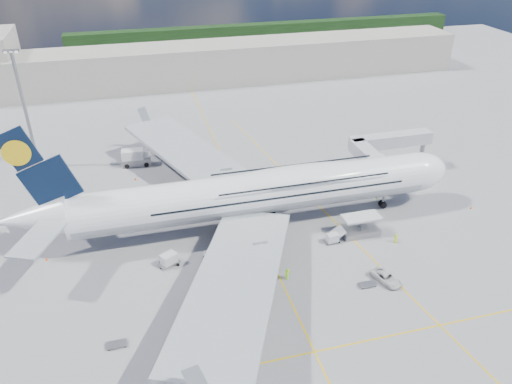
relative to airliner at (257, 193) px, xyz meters
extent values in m
plane|color=gray|center=(-0.26, -10.00, -6.87)|extent=(300.00, 300.00, 0.00)
cube|color=#E0AE0B|center=(-0.26, -10.00, -6.86)|extent=(0.25, 220.00, 0.01)
cube|color=#E0AE0B|center=(-0.26, -30.00, -6.86)|extent=(120.00, 0.25, 0.01)
cube|color=#E0AE0B|center=(13.74, 0.00, -6.86)|extent=(14.16, 99.06, 0.01)
cylinder|color=white|center=(-0.26, 0.00, -0.07)|extent=(62.00, 7.20, 7.20)
cylinder|color=#9EA0A5|center=(-0.26, 0.00, -0.22)|extent=(60.76, 7.13, 7.13)
ellipsoid|color=white|center=(7.74, 0.00, 1.91)|extent=(36.00, 6.84, 3.76)
ellipsoid|color=white|center=(30.74, 0.00, -0.07)|extent=(11.52, 7.20, 7.20)
ellipsoid|color=black|center=(33.98, 0.00, 0.53)|extent=(3.84, 4.16, 1.44)
cone|color=white|center=(-35.76, 0.00, 0.73)|extent=(10.00, 6.84, 6.84)
cube|color=black|center=(-33.76, 0.00, 9.53)|extent=(11.02, 0.46, 14.61)
cylinder|color=yellow|center=(-35.86, 0.00, 12.03)|extent=(4.00, 0.60, 4.00)
cube|color=#999EA3|center=(-8.26, 20.00, -1.27)|extent=(25.49, 39.15, 3.35)
cube|color=#999EA3|center=(-8.26, -20.00, -1.27)|extent=(25.49, 39.15, 3.35)
cylinder|color=#B7BABF|center=(-3.26, 12.50, -3.67)|extent=(5.20, 3.50, 3.50)
cylinder|color=#B7BABF|center=(-7.76, 23.00, -3.67)|extent=(5.20, 3.50, 3.50)
cylinder|color=#B7BABF|center=(-3.26, -12.50, -3.67)|extent=(5.20, 3.50, 3.50)
cylinder|color=#B7BABF|center=(-7.76, -23.00, -3.67)|extent=(5.20, 3.50, 3.50)
cylinder|color=gray|center=(24.74, 0.00, -4.67)|extent=(0.44, 0.44, 3.80)
cylinder|color=black|center=(24.74, 0.00, -6.22)|extent=(1.30, 0.90, 1.30)
cylinder|color=gray|center=(-0.26, 0.00, -4.67)|extent=(0.56, 0.56, 3.80)
cylinder|color=black|center=(-0.26, 3.20, -6.12)|extent=(1.50, 0.90, 1.50)
cube|color=#B7B7BC|center=(24.74, 8.60, 0.23)|extent=(3.00, 10.00, 2.60)
cube|color=#B7B7BC|center=(32.74, 13.60, 0.23)|extent=(18.00, 3.00, 2.60)
cylinder|color=gray|center=(26.74, 11.60, -3.32)|extent=(0.80, 0.80, 7.10)
cylinder|color=black|center=(26.74, 11.60, -6.42)|extent=(0.90, 0.80, 0.90)
cylinder|color=gray|center=(40.74, 13.60, -3.32)|extent=(1.00, 1.00, 7.10)
cube|color=gray|center=(40.74, 13.60, -6.47)|extent=(2.00, 2.00, 0.80)
cylinder|color=#B7B7BC|center=(24.74, 4.80, 0.23)|extent=(3.60, 3.60, 2.80)
cube|color=silver|center=(16.74, -7.10, -3.37)|extent=(6.50, 3.20, 0.35)
cube|color=gray|center=(16.74, -7.10, -6.32)|extent=(6.50, 3.20, 1.10)
cube|color=gray|center=(16.74, -7.10, -4.82)|extent=(0.22, 1.99, 3.00)
cylinder|color=black|center=(14.14, -8.30, -6.52)|extent=(0.70, 0.30, 0.70)
cube|color=silver|center=(12.54, -7.10, -5.87)|extent=(2.16, 2.60, 1.60)
cylinder|color=gray|center=(-40.26, 35.00, 5.63)|extent=(0.70, 0.70, 25.00)
cube|color=gray|center=(-40.26, 35.00, 18.33)|extent=(3.00, 0.40, 0.60)
cube|color=#B2AD9E|center=(-0.26, 85.00, -0.87)|extent=(180.00, 16.00, 12.00)
cube|color=#193814|center=(39.74, 130.00, -2.87)|extent=(160.00, 6.00, 8.00)
cube|color=gray|center=(-24.85, -22.40, -6.57)|extent=(2.61, 1.41, 0.16)
cylinder|color=black|center=(-25.88, -22.92, -6.68)|extent=(0.38, 0.16, 0.38)
cylinder|color=black|center=(-23.81, -21.88, -6.68)|extent=(0.38, 0.16, 0.38)
cube|color=gray|center=(-12.80, -23.52, -6.48)|extent=(3.67, 2.65, 0.20)
cylinder|color=black|center=(-14.12, -24.18, -6.63)|extent=(0.48, 0.20, 0.48)
cylinder|color=black|center=(-11.48, -22.86, -6.63)|extent=(0.48, 0.20, 0.48)
cube|color=silver|center=(-12.80, -23.52, -5.60)|extent=(2.80, 2.29, 1.65)
cube|color=gray|center=(-9.87, -8.19, -6.55)|extent=(3.10, 2.37, 0.17)
cylinder|color=black|center=(-10.98, -8.74, -6.67)|extent=(0.40, 0.17, 0.40)
cylinder|color=black|center=(-8.77, -7.64, -6.67)|extent=(0.40, 0.17, 0.40)
cube|color=silver|center=(-9.87, -8.19, -5.81)|extent=(2.38, 2.02, 1.38)
cube|color=gray|center=(-16.34, -7.21, -6.48)|extent=(3.75, 3.20, 0.20)
cylinder|color=black|center=(-17.66, -7.88, -6.63)|extent=(0.49, 0.20, 0.49)
cylinder|color=black|center=(-15.01, -6.55, -6.63)|extent=(0.49, 0.20, 0.49)
cube|color=silver|center=(-16.34, -7.21, -5.60)|extent=(2.93, 2.66, 1.66)
cube|color=gray|center=(11.97, -19.98, -6.57)|extent=(2.57, 1.37, 0.15)
cylinder|color=black|center=(10.95, -20.49, -6.68)|extent=(0.38, 0.15, 0.38)
cylinder|color=black|center=(13.00, -19.46, -6.68)|extent=(0.38, 0.15, 0.38)
cube|color=gray|center=(11.14, -8.22, -6.56)|extent=(2.75, 1.66, 0.16)
cylinder|color=black|center=(10.09, -8.75, -6.68)|extent=(0.38, 0.16, 0.38)
cylinder|color=black|center=(12.18, -7.70, -6.68)|extent=(0.38, 0.16, 0.38)
cube|color=silver|center=(11.14, -8.22, -5.86)|extent=(2.05, 1.50, 1.31)
cube|color=silver|center=(-6.10, -15.82, -6.15)|extent=(3.03, 1.76, 1.32)
cube|color=black|center=(-6.10, -15.82, -5.34)|extent=(1.20, 1.37, 0.51)
cylinder|color=black|center=(-7.12, -16.38, -6.54)|extent=(0.65, 0.25, 0.65)
cylinder|color=black|center=(-5.08, -15.26, -6.54)|extent=(0.65, 0.25, 0.65)
cube|color=gray|center=(-3.48, 20.58, -5.97)|extent=(6.20, 3.81, 1.79)
cube|color=silver|center=(-4.11, 20.58, -4.27)|extent=(4.78, 3.44, 1.97)
cube|color=silver|center=(-1.24, 20.58, -5.16)|extent=(2.16, 2.45, 1.43)
cube|color=black|center=(-0.62, 20.58, -4.99)|extent=(0.67, 1.75, 0.81)
cylinder|color=black|center=(-1.51, 19.55, -6.38)|extent=(0.99, 0.31, 0.99)
cylinder|color=black|center=(-5.46, 21.61, -6.38)|extent=(0.99, 0.31, 0.99)
cube|color=#F24C0C|center=(-4.11, 20.58, -4.90)|extent=(4.84, 3.49, 0.45)
cube|color=gray|center=(-19.35, 29.85, -5.92)|extent=(6.34, 2.73, 1.90)
cube|color=silver|center=(-20.02, 29.85, -4.11)|extent=(4.73, 2.71, 2.09)
cube|color=silver|center=(-16.97, 29.85, -5.06)|extent=(1.87, 2.31, 1.52)
cube|color=black|center=(-16.30, 29.85, -4.87)|extent=(0.28, 1.91, 0.86)
cylinder|color=black|center=(-17.26, 28.75, -6.34)|extent=(1.05, 0.33, 1.05)
cylinder|color=black|center=(-21.44, 30.94, -6.34)|extent=(1.05, 0.33, 1.05)
imported|color=silver|center=(15.15, -19.76, -6.16)|extent=(3.92, 5.57, 1.41)
imported|color=#9BEA18|center=(24.90, 2.66, -6.12)|extent=(0.65, 0.61, 1.50)
imported|color=#A4E718|center=(18.03, -2.60, -5.98)|extent=(1.06, 1.09, 1.77)
imported|color=#D9FD1A|center=(-7.08, -6.78, -6.02)|extent=(0.46, 1.01, 1.69)
imported|color=#D0F319|center=(21.52, -10.99, -6.02)|extent=(0.92, 0.99, 1.69)
imported|color=#96E317|center=(0.75, -15.47, -5.88)|extent=(1.47, 1.19, 1.98)
cone|color=#F24C0C|center=(40.72, -4.82, -6.61)|extent=(0.40, 0.40, 0.51)
cube|color=#F24C0C|center=(40.72, -4.82, -6.85)|extent=(0.35, 0.35, 0.03)
cone|color=#F24C0C|center=(-11.58, 8.30, -6.60)|extent=(0.42, 0.42, 0.54)
cube|color=#F24C0C|center=(-11.58, 8.30, -6.85)|extent=(0.36, 0.36, 0.03)
cone|color=#F24C0C|center=(-20.07, 23.09, -6.58)|extent=(0.46, 0.46, 0.59)
cube|color=#F24C0C|center=(-20.07, 23.09, -6.85)|extent=(0.40, 0.40, 0.03)
cone|color=#F24C0C|center=(-12.44, -18.92, -6.55)|extent=(0.50, 0.50, 0.63)
cube|color=#F24C0C|center=(-12.44, -18.92, -6.85)|extent=(0.43, 0.43, 0.03)
cone|color=#F24C0C|center=(-15.60, -30.31, -6.58)|extent=(0.45, 0.45, 0.57)
cube|color=#F24C0C|center=(-15.60, -30.31, -6.85)|extent=(0.39, 0.39, 0.03)
cone|color=#F24C0C|center=(-35.41, -0.94, -6.58)|extent=(0.45, 0.45, 0.57)
cube|color=#F24C0C|center=(-35.41, -0.94, -6.85)|extent=(0.39, 0.39, 0.03)
camera|label=1|loc=(-19.16, -71.78, 43.01)|focal=35.00mm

